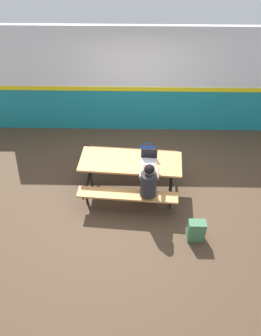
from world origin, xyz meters
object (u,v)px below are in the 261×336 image
object	(u,v)px
student_nearer	(149,183)
backpack_dark	(196,230)
tote_bag_bright	(147,154)
laptop_silver	(149,159)
picnic_table_main	(130,167)

from	to	relation	value
student_nearer	backpack_dark	bearing A→B (deg)	-39.44
student_nearer	tote_bag_bright	xyz separation A→B (m)	(0.02, 1.49, -0.51)
student_nearer	laptop_silver	world-z (taller)	student_nearer
picnic_table_main	student_nearer	xyz separation A→B (m)	(0.35, -0.58, 0.13)
tote_bag_bright	laptop_silver	bearing A→B (deg)	-90.43
backpack_dark	tote_bag_bright	size ratio (longest dim) A/B	1.02
student_nearer	backpack_dark	xyz separation A→B (m)	(0.85, -0.70, -0.49)
student_nearer	tote_bag_bright	bearing A→B (deg)	89.27
tote_bag_bright	student_nearer	bearing A→B (deg)	-90.73
picnic_table_main	tote_bag_bright	bearing A→B (deg)	68.02
student_nearer	picnic_table_main	bearing A→B (deg)	120.77
picnic_table_main	backpack_dark	size ratio (longest dim) A/B	4.67
picnic_table_main	laptop_silver	xyz separation A→B (m)	(0.36, 0.01, 0.21)
tote_bag_bright	picnic_table_main	bearing A→B (deg)	-111.98
backpack_dark	tote_bag_bright	bearing A→B (deg)	110.75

